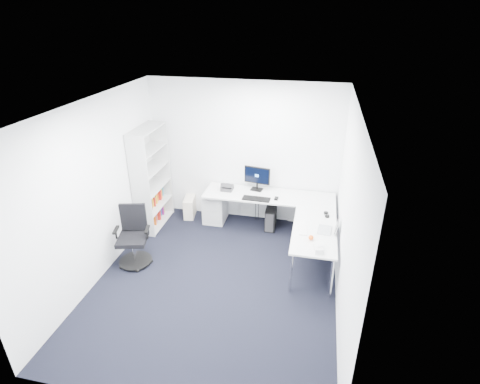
% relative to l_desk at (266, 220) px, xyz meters
% --- Properties ---
extents(ground, '(4.20, 4.20, 0.00)m').
position_rel_l_desk_xyz_m(ground, '(-0.55, -1.40, -0.35)').
color(ground, black).
extents(ceiling, '(4.20, 4.20, 0.00)m').
position_rel_l_desk_xyz_m(ceiling, '(-0.55, -1.40, 2.35)').
color(ceiling, white).
extents(wall_back, '(3.60, 0.02, 2.70)m').
position_rel_l_desk_xyz_m(wall_back, '(-0.55, 0.70, 1.00)').
color(wall_back, white).
rests_on(wall_back, ground).
extents(wall_front, '(3.60, 0.02, 2.70)m').
position_rel_l_desk_xyz_m(wall_front, '(-0.55, -3.50, 1.00)').
color(wall_front, white).
rests_on(wall_front, ground).
extents(wall_left, '(0.02, 4.20, 2.70)m').
position_rel_l_desk_xyz_m(wall_left, '(-2.35, -1.40, 1.00)').
color(wall_left, white).
rests_on(wall_left, ground).
extents(wall_right, '(0.02, 4.20, 2.70)m').
position_rel_l_desk_xyz_m(wall_right, '(1.25, -1.40, 1.00)').
color(wall_right, white).
rests_on(wall_right, ground).
extents(l_desk, '(2.40, 1.35, 0.70)m').
position_rel_l_desk_xyz_m(l_desk, '(0.00, 0.00, 0.00)').
color(l_desk, silver).
rests_on(l_desk, ground).
extents(drawer_pedestal, '(0.40, 0.50, 0.62)m').
position_rel_l_desk_xyz_m(drawer_pedestal, '(-1.06, 0.42, -0.04)').
color(drawer_pedestal, silver).
rests_on(drawer_pedestal, ground).
extents(bookshelf, '(0.37, 0.96, 1.93)m').
position_rel_l_desk_xyz_m(bookshelf, '(-2.17, 0.05, 0.61)').
color(bookshelf, '#BABDBC').
rests_on(bookshelf, ground).
extents(task_chair, '(0.67, 0.67, 0.99)m').
position_rel_l_desk_xyz_m(task_chair, '(-1.98, -1.23, 0.14)').
color(task_chair, black).
rests_on(task_chair, ground).
extents(black_pc_tower, '(0.20, 0.43, 0.42)m').
position_rel_l_desk_xyz_m(black_pc_tower, '(0.05, 0.37, -0.14)').
color(black_pc_tower, black).
rests_on(black_pc_tower, ground).
extents(beige_pc_tower, '(0.25, 0.45, 0.40)m').
position_rel_l_desk_xyz_m(beige_pc_tower, '(-1.61, 0.47, -0.15)').
color(beige_pc_tower, beige).
rests_on(beige_pc_tower, ground).
extents(power_strip, '(0.39, 0.10, 0.04)m').
position_rel_l_desk_xyz_m(power_strip, '(0.54, 0.69, -0.33)').
color(power_strip, silver).
rests_on(power_strip, ground).
extents(monitor, '(0.51, 0.24, 0.48)m').
position_rel_l_desk_xyz_m(monitor, '(-0.26, 0.51, 0.59)').
color(monitor, black).
rests_on(monitor, l_desk).
extents(black_keyboard, '(0.50, 0.19, 0.02)m').
position_rel_l_desk_xyz_m(black_keyboard, '(-0.20, 0.11, 0.36)').
color(black_keyboard, black).
rests_on(black_keyboard, l_desk).
extents(mouse, '(0.07, 0.11, 0.03)m').
position_rel_l_desk_xyz_m(mouse, '(0.15, 0.19, 0.37)').
color(mouse, black).
rests_on(mouse, l_desk).
extents(desk_phone, '(0.22, 0.22, 0.15)m').
position_rel_l_desk_xyz_m(desk_phone, '(-0.81, 0.39, 0.43)').
color(desk_phone, '#2C2C2F').
rests_on(desk_phone, l_desk).
extents(laptop, '(0.33, 0.32, 0.21)m').
position_rel_l_desk_xyz_m(laptop, '(1.01, -0.71, 0.46)').
color(laptop, silver).
rests_on(laptop, l_desk).
extents(white_keyboard, '(0.16, 0.45, 0.01)m').
position_rel_l_desk_xyz_m(white_keyboard, '(0.69, -0.71, 0.36)').
color(white_keyboard, silver).
rests_on(white_keyboard, l_desk).
extents(headphones, '(0.14, 0.19, 0.05)m').
position_rel_l_desk_xyz_m(headphones, '(1.04, -0.21, 0.37)').
color(headphones, black).
rests_on(headphones, l_desk).
extents(orange_fruit, '(0.08, 0.08, 0.08)m').
position_rel_l_desk_xyz_m(orange_fruit, '(0.82, -1.01, 0.39)').
color(orange_fruit, '#E75514').
rests_on(orange_fruit, l_desk).
extents(tissue_box, '(0.15, 0.23, 0.07)m').
position_rel_l_desk_xyz_m(tissue_box, '(0.93, -1.27, 0.39)').
color(tissue_box, silver).
rests_on(tissue_box, l_desk).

